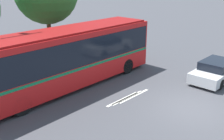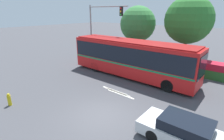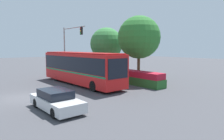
% 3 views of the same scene
% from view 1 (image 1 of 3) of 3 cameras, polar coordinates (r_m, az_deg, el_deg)
% --- Properties ---
extents(ground_plane, '(140.00, 140.00, 0.00)m').
position_cam_1_polar(ground_plane, '(13.74, 16.68, -7.97)').
color(ground_plane, '#444449').
extents(city_bus, '(12.32, 2.78, 3.40)m').
position_cam_1_polar(city_bus, '(15.24, -10.08, 3.18)').
color(city_bus, red).
rests_on(city_bus, ground).
extents(sedan_foreground, '(4.48, 1.86, 1.29)m').
position_cam_1_polar(sedan_foreground, '(17.72, 21.73, -0.09)').
color(sedan_foreground, silver).
rests_on(sedan_foreground, ground).
extents(flowering_hedge, '(8.52, 1.47, 1.44)m').
position_cam_1_polar(flowering_hedge, '(20.82, -10.62, 4.09)').
color(flowering_hedge, '#286028').
rests_on(flowering_hedge, ground).
extents(lane_stripe_near, '(2.40, 0.16, 0.01)m').
position_cam_1_polar(lane_stripe_near, '(14.25, 3.42, -6.03)').
color(lane_stripe_near, silver).
rests_on(lane_stripe_near, ground).
extents(lane_stripe_mid, '(2.40, 0.16, 0.01)m').
position_cam_1_polar(lane_stripe_mid, '(14.09, 2.34, -6.34)').
color(lane_stripe_mid, silver).
rests_on(lane_stripe_mid, ground).
extents(lane_stripe_far, '(2.40, 0.16, 0.01)m').
position_cam_1_polar(lane_stripe_far, '(14.48, 4.80, -5.65)').
color(lane_stripe_far, silver).
rests_on(lane_stripe_far, ground).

